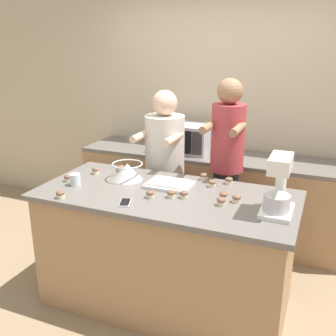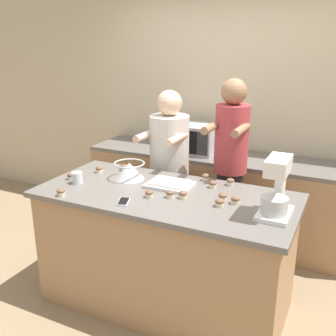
# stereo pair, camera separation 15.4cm
# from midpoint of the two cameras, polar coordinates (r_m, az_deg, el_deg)

# --- Properties ---
(ground_plane) EXTENTS (16.00, 16.00, 0.00)m
(ground_plane) POSITION_cam_midpoint_polar(r_m,az_deg,el_deg) (3.36, 1.04, -18.81)
(ground_plane) COLOR #937A5B
(back_wall) EXTENTS (10.00, 0.06, 2.70)m
(back_wall) POSITION_cam_midpoint_polar(r_m,az_deg,el_deg) (4.27, 10.44, 8.81)
(back_wall) COLOR beige
(back_wall) RESTS_ON ground_plane
(island_counter) EXTENTS (1.91, 0.89, 0.95)m
(island_counter) POSITION_cam_midpoint_polar(r_m,az_deg,el_deg) (3.10, 1.09, -11.77)
(island_counter) COLOR #A87F56
(island_counter) RESTS_ON ground_plane
(back_counter) EXTENTS (2.80, 0.60, 0.90)m
(back_counter) POSITION_cam_midpoint_polar(r_m,az_deg,el_deg) (4.18, 8.43, -4.10)
(back_counter) COLOR #A87F56
(back_counter) RESTS_ON ground_plane
(person_left) EXTENTS (0.37, 0.52, 1.60)m
(person_left) POSITION_cam_midpoint_polar(r_m,az_deg,el_deg) (3.65, 1.38, -0.76)
(person_left) COLOR brown
(person_left) RESTS_ON ground_plane
(person_right) EXTENTS (0.31, 0.48, 1.73)m
(person_right) POSITION_cam_midpoint_polar(r_m,az_deg,el_deg) (3.43, 10.22, -0.60)
(person_right) COLOR #232328
(person_right) RESTS_ON ground_plane
(stand_mixer) EXTENTS (0.20, 0.30, 0.39)m
(stand_mixer) POSITION_cam_midpoint_polar(r_m,az_deg,el_deg) (2.58, 17.12, -3.19)
(stand_mixer) COLOR white
(stand_mixer) RESTS_ON island_counter
(mixing_bowl) EXTENTS (0.25, 0.25, 0.14)m
(mixing_bowl) POSITION_cam_midpoint_polar(r_m,az_deg,el_deg) (3.17, -4.23, -0.33)
(mixing_bowl) COLOR #BCBCC1
(mixing_bowl) RESTS_ON island_counter
(baking_tray) EXTENTS (0.34, 0.25, 0.04)m
(baking_tray) POSITION_cam_midpoint_polar(r_m,az_deg,el_deg) (3.01, 1.73, -2.38)
(baking_tray) COLOR silver
(baking_tray) RESTS_ON island_counter
(microwave_oven) EXTENTS (0.52, 0.35, 0.29)m
(microwave_oven) POSITION_cam_midpoint_polar(r_m,az_deg,el_deg) (4.10, 4.55, 4.34)
(microwave_oven) COLOR #B7B7BC
(microwave_oven) RESTS_ON back_counter
(cell_phone) EXTENTS (0.12, 0.16, 0.01)m
(cell_phone) POSITION_cam_midpoint_polar(r_m,az_deg,el_deg) (2.74, -4.87, -4.90)
(cell_phone) COLOR silver
(cell_phone) RESTS_ON island_counter
(drinking_glass) EXTENTS (0.08, 0.08, 0.09)m
(drinking_glass) POSITION_cam_midpoint_polar(r_m,az_deg,el_deg) (3.13, -11.66, -1.43)
(drinking_glass) COLOR silver
(drinking_glass) RESTS_ON island_counter
(cupcake_0) EXTENTS (0.06, 0.06, 0.06)m
(cupcake_0) POSITION_cam_midpoint_polar(r_m,az_deg,el_deg) (2.80, -1.16, -3.77)
(cupcake_0) COLOR beige
(cupcake_0) RESTS_ON island_counter
(cupcake_1) EXTENTS (0.06, 0.06, 0.06)m
(cupcake_1) POSITION_cam_midpoint_polar(r_m,az_deg,el_deg) (3.16, 6.88, -1.33)
(cupcake_1) COLOR beige
(cupcake_1) RESTS_ON island_counter
(cupcake_2) EXTENTS (0.06, 0.06, 0.06)m
(cupcake_2) POSITION_cam_midpoint_polar(r_m,az_deg,el_deg) (3.08, 10.47, -1.99)
(cupcake_2) COLOR beige
(cupcake_2) RESTS_ON island_counter
(cupcake_3) EXTENTS (0.06, 0.06, 0.06)m
(cupcake_3) POSITION_cam_midpoint_polar(r_m,az_deg,el_deg) (2.80, 1.89, -3.79)
(cupcake_3) COLOR beige
(cupcake_3) RESTS_ON island_counter
(cupcake_4) EXTENTS (0.06, 0.06, 0.06)m
(cupcake_4) POSITION_cam_midpoint_polar(r_m,az_deg,el_deg) (2.91, -13.81, -3.44)
(cupcake_4) COLOR beige
(cupcake_4) RESTS_ON island_counter
(cupcake_5) EXTENTS (0.06, 0.06, 0.06)m
(cupcake_5) POSITION_cam_midpoint_polar(r_m,az_deg,el_deg) (2.79, 3.78, -3.89)
(cupcake_5) COLOR beige
(cupcake_5) RESTS_ON island_counter
(cupcake_6) EXTENTS (0.06, 0.06, 0.06)m
(cupcake_6) POSITION_cam_midpoint_polar(r_m,az_deg,el_deg) (2.69, 9.13, -5.01)
(cupcake_6) COLOR beige
(cupcake_6) RESTS_ON island_counter
(cupcake_7) EXTENTS (0.06, 0.06, 0.06)m
(cupcake_7) POSITION_cam_midpoint_polar(r_m,az_deg,el_deg) (3.38, -5.04, 0.05)
(cupcake_7) COLOR beige
(cupcake_7) RESTS_ON island_counter
(cupcake_8) EXTENTS (0.06, 0.06, 0.06)m
(cupcake_8) POSITION_cam_midpoint_polar(r_m,az_deg,el_deg) (3.36, -8.67, -0.20)
(cupcake_8) COLOR beige
(cupcake_8) RESTS_ON island_counter
(cupcake_9) EXTENTS (0.06, 0.06, 0.06)m
(cupcake_9) POSITION_cam_midpoint_polar(r_m,az_deg,el_deg) (3.24, -12.59, -1.15)
(cupcake_9) COLOR beige
(cupcake_9) RESTS_ON island_counter
(cupcake_10) EXTENTS (0.06, 0.06, 0.06)m
(cupcake_10) POSITION_cam_midpoint_polar(r_m,az_deg,el_deg) (3.01, 8.00, -2.35)
(cupcake_10) COLOR beige
(cupcake_10) RESTS_ON island_counter
(cupcake_11) EXTENTS (0.06, 0.06, 0.06)m
(cupcake_11) POSITION_cam_midpoint_polar(r_m,az_deg,el_deg) (2.79, 9.53, -4.14)
(cupcake_11) COLOR beige
(cupcake_11) RESTS_ON island_counter
(cupcake_12) EXTENTS (0.06, 0.06, 0.06)m
(cupcake_12) POSITION_cam_midpoint_polar(r_m,az_deg,el_deg) (2.75, 11.34, -4.59)
(cupcake_12) COLOR beige
(cupcake_12) RESTS_ON island_counter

